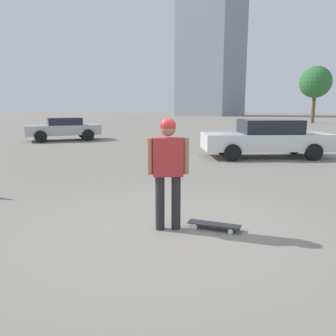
{
  "coord_description": "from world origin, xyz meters",
  "views": [
    {
      "loc": [
        -3.08,
        3.89,
        1.93
      ],
      "look_at": [
        0.0,
        0.0,
        0.99
      ],
      "focal_mm": 35.0,
      "sensor_mm": 36.0,
      "label": 1
    }
  ],
  "objects_px": {
    "person": "(168,164)",
    "car_parked_far": "(63,128)",
    "skateboard": "(214,225)",
    "car_parked_near": "(267,138)"
  },
  "relations": [
    {
      "from": "car_parked_far",
      "to": "person",
      "type": "bearing_deg",
      "value": 89.98
    },
    {
      "from": "car_parked_near",
      "to": "skateboard",
      "type": "bearing_deg",
      "value": 65.34
    },
    {
      "from": "skateboard",
      "to": "car_parked_near",
      "type": "bearing_deg",
      "value": -90.72
    },
    {
      "from": "person",
      "to": "skateboard",
      "type": "height_order",
      "value": "person"
    },
    {
      "from": "person",
      "to": "car_parked_far",
      "type": "xyz_separation_m",
      "value": [
        13.35,
        -7.15,
        -0.36
      ]
    },
    {
      "from": "person",
      "to": "car_parked_near",
      "type": "relative_size",
      "value": 0.37
    },
    {
      "from": "person",
      "to": "car_parked_near",
      "type": "xyz_separation_m",
      "value": [
        1.73,
        -8.24,
        -0.32
      ]
    },
    {
      "from": "person",
      "to": "skateboard",
      "type": "relative_size",
      "value": 2.04
    },
    {
      "from": "skateboard",
      "to": "car_parked_far",
      "type": "xyz_separation_m",
      "value": [
        13.93,
        -6.7,
        0.62
      ]
    },
    {
      "from": "person",
      "to": "car_parked_far",
      "type": "distance_m",
      "value": 15.15
    }
  ]
}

